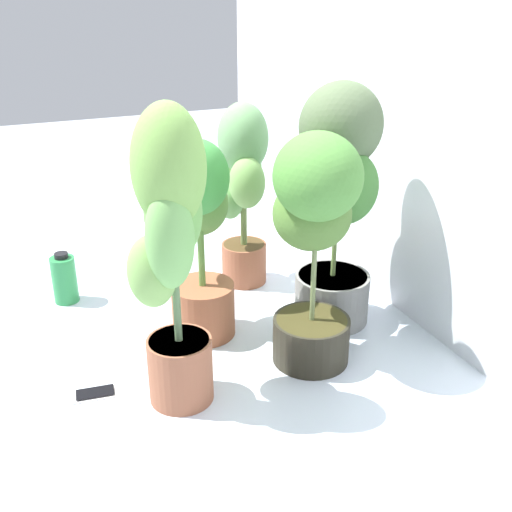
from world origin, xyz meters
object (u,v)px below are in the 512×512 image
Objects in this scene: cell_phone at (95,393)px; potted_plant_back_left at (243,182)px; potted_plant_back_right at (314,228)px; potted_plant_front_right at (171,243)px; nutrient_bottle at (64,279)px; potted_plant_back_center at (338,189)px; potted_plant_center at (200,234)px.

potted_plant_back_left is at bearing -45.80° from cell_phone.
cell_phone is (-0.06, -0.71, -0.46)m from potted_plant_back_right.
potted_plant_front_right is 0.91m from nutrient_bottle.
potted_plant_back_center is 1.13m from nutrient_bottle.
potted_plant_back_center is 0.70m from potted_plant_front_right.
nutrient_bottle is (-0.66, 0.00, 0.09)m from cell_phone.
potted_plant_back_right is at bearing 95.63° from potted_plant_front_right.
potted_plant_back_left is at bearing 81.51° from nutrient_bottle.
potted_plant_back_left reaches higher than nutrient_bottle.
potted_plant_back_right is 0.42m from potted_plant_center.
potted_plant_front_right reaches higher than cell_phone.
potted_plant_back_center is 0.50m from potted_plant_center.
potted_plant_back_left is 0.43m from potted_plant_center.
potted_plant_front_right is at bearing -84.37° from potted_plant_back_right.
potted_plant_back_center is 5.84× the size of cell_phone.
potted_plant_back_center is at bearing 109.81° from potted_plant_front_right.
potted_plant_back_left is 3.62× the size of nutrient_bottle.
cell_phone is at bearing -95.02° from potted_plant_back_right.
potted_plant_back_center is at bearing 23.36° from potted_plant_back_left.
potted_plant_front_right is (0.24, -0.66, -0.00)m from potted_plant_back_center.
cell_phone is at bearing -0.07° from nutrient_bottle.
potted_plant_back_right reaches higher than cell_phone.
potted_plant_back_right reaches higher than potted_plant_center.
potted_plant_back_left is at bearing -156.64° from potted_plant_back_center.
potted_plant_back_right is at bearing 44.42° from nutrient_bottle.
potted_plant_center is (0.32, -0.28, -0.06)m from potted_plant_back_left.
cell_phone is (-0.11, -0.24, -0.51)m from potted_plant_front_right.
potted_plant_center is at bearing 45.55° from nutrient_bottle.
potted_plant_front_right is 0.57m from cell_phone.
potted_plant_back_right is at bearing 42.73° from potted_plant_center.
nutrient_bottle is (-0.11, -0.72, -0.34)m from potted_plant_back_left.
potted_plant_back_center reaches higher than nutrient_bottle.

